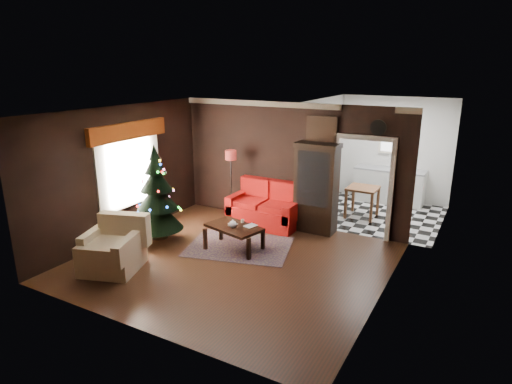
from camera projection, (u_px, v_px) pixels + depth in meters
The scene contains 26 objects.
floor at pixel (233, 262), 8.23m from camera, with size 5.50×5.50×0.00m, color black.
ceiling at pixel (231, 113), 7.44m from camera, with size 5.50×5.50×0.00m, color white.
wall_back at pixel (290, 164), 9.93m from camera, with size 5.50×5.50×0.00m, color black.
wall_front at pixel (131, 237), 5.74m from camera, with size 5.50×5.50×0.00m, color black.
wall_left at pixel (121, 173), 9.12m from camera, with size 5.50×5.50×0.00m, color black.
wall_right at pixel (386, 216), 6.56m from camera, with size 5.50×5.50×0.00m, color black.
doorway at pixel (362, 189), 9.24m from camera, with size 1.10×0.10×2.10m, color #EFE3C9, non-canonical shape.
left_window at pixel (129, 169), 9.25m from camera, with size 0.05×1.60×1.40m, color white.
valance at pixel (128, 131), 8.98m from camera, with size 0.12×2.10×0.35m, color maroon.
kitchen_floor at pixel (376, 215), 10.80m from camera, with size 3.00×3.00×0.00m, color silver.
kitchen_window at pixel (395, 139), 11.53m from camera, with size 0.70×0.06×0.70m, color white.
rug at pixel (239, 247), 8.91m from camera, with size 2.05×1.49×0.01m, color #30232D.
loveseat at pixel (265, 204), 10.00m from camera, with size 1.70×0.90×1.00m, color #830701, non-canonical shape.
curio_cabinet at pixel (316, 190), 9.52m from camera, with size 0.90×0.45×1.90m, color black, non-canonical shape.
floor_lamp at pixel (231, 185), 10.37m from camera, with size 0.28×0.28×1.68m, color black, non-canonical shape.
christmas_tree at pixel (157, 194), 8.89m from camera, with size 1.01×1.01×1.93m, color black, non-canonical shape.
armchair at pixel (111, 246), 7.81m from camera, with size 1.00×1.00×1.02m, color #9E9479, non-canonical shape.
coffee_table at pixel (234, 238), 8.72m from camera, with size 1.10×0.66×0.49m, color black, non-canonical shape.
teapot at pixel (233, 224), 8.54m from camera, with size 0.16×0.16×0.16m, color white, non-canonical shape.
cup_a at pixel (243, 221), 8.84m from camera, with size 0.07×0.07×0.06m, color beige.
cup_b at pixel (229, 225), 8.65m from camera, with size 0.06×0.06×0.05m, color white.
book at pixel (247, 219), 8.66m from camera, with size 0.18×0.02×0.25m, color #856C55.
wall_clock at pixel (378, 127), 8.71m from camera, with size 0.32×0.32×0.06m, color white.
painting at pixel (322, 130), 9.31m from camera, with size 0.62×0.05×0.52m, color #BF7D44.
kitchen_counter at pixel (389, 186), 11.68m from camera, with size 1.80×0.60×0.90m, color silver.
kitchen_table at pixel (362, 202), 10.58m from camera, with size 0.70×0.70×0.75m, color brown, non-canonical shape.
Camera 1 is at (4.03, -6.37, 3.59)m, focal length 30.52 mm.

